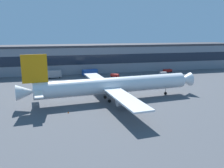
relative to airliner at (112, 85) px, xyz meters
The scene contains 9 objects.
ground_plane 6.04m from the airliner, ahead, with size 600.00×600.00×0.00m, color #4C4F54.
terminal_building 62.42m from the airliner, 87.57° to the left, with size 179.80×17.20×16.20m.
airliner is the anchor object (origin of this frame).
catering_truck 50.61m from the airliner, 114.12° to the left, with size 7.46×3.43×4.15m.
baggage_tug 56.30m from the airliner, 46.27° to the left, with size 3.67×2.21×1.85m.
pushback_tractor 67.13m from the airliner, 46.98° to the left, with size 5.06×3.11×1.75m.
fuel_truck 49.46m from the airliner, 91.26° to the left, with size 8.83×4.79×3.35m.
follow_me_car 42.42m from the airliner, 74.84° to the left, with size 4.44×4.47×1.85m.
traffic_cone_0 20.05m from the airliner, 146.92° to the right, with size 0.47×0.47×0.58m, color #F2590C.
Camera 1 is at (-21.54, -81.62, 24.98)m, focal length 38.36 mm.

